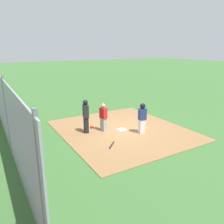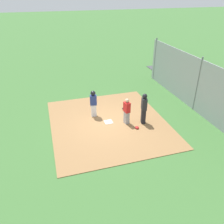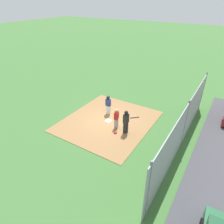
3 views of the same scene
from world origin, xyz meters
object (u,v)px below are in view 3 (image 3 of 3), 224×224
at_px(catcher, 116,118).
at_px(catcher_mask, 115,133).
at_px(home_plate, 108,121).
at_px(runner, 108,104).
at_px(umpire, 126,121).
at_px(baseball_bat, 135,118).

height_order(catcher, catcher_mask, catcher).
xyz_separation_m(home_plate, runner, (0.95, 0.63, 0.91)).
bearing_deg(catcher_mask, umpire, -49.59).
xyz_separation_m(home_plate, catcher_mask, (-1.10, -1.30, 0.05)).
xyz_separation_m(home_plate, baseball_bat, (1.50, -1.54, 0.02)).
bearing_deg(home_plate, catcher_mask, -130.09).
distance_m(catcher, runner, 2.07).
bearing_deg(home_plate, umpire, -108.50).
height_order(runner, baseball_bat, runner).
relative_size(catcher, umpire, 0.85).
bearing_deg(runner, umpire, 65.87).
height_order(catcher, runner, runner).
xyz_separation_m(home_plate, catcher, (-0.39, -0.95, 0.77)).
xyz_separation_m(catcher, umpire, (-0.24, -0.91, 0.16)).
relative_size(umpire, baseball_bat, 2.38).
xyz_separation_m(umpire, catcher_mask, (-0.47, 0.56, -0.89)).
xyz_separation_m(catcher, catcher_mask, (-0.71, -0.36, -0.72)).
bearing_deg(catcher, catcher_mask, 105.69).
relative_size(runner, catcher_mask, 6.75).
height_order(catcher, baseball_bat, catcher).
bearing_deg(catcher_mask, runner, 43.34).
height_order(umpire, baseball_bat, umpire).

